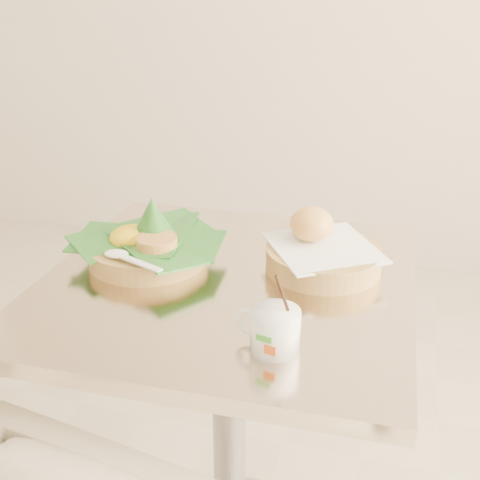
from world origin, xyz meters
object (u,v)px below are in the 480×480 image
(bread_basket, at_px, (321,252))
(coffee_mug, at_px, (274,328))
(rice_basket, at_px, (147,242))
(cafe_table, at_px, (228,372))

(bread_basket, bearing_deg, coffee_mug, -95.12)
(rice_basket, bearing_deg, cafe_table, -10.03)
(cafe_table, height_order, rice_basket, rice_basket)
(bread_basket, height_order, coffee_mug, coffee_mug)
(cafe_table, bearing_deg, bread_basket, 29.17)
(cafe_table, distance_m, bread_basket, 0.32)
(rice_basket, height_order, bread_basket, rice_basket)
(bread_basket, xyz_separation_m, coffee_mug, (-0.03, -0.30, 0.00))
(cafe_table, relative_size, bread_basket, 2.81)
(rice_basket, xyz_separation_m, bread_basket, (0.34, 0.06, -0.01))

